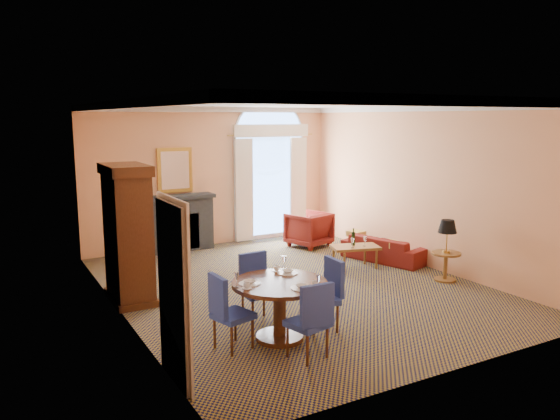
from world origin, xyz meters
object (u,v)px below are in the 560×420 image
dining_table (280,297)px  coffee_table (355,248)px  side_table (447,243)px  armchair (309,229)px  armoire (128,236)px  sofa (384,248)px

dining_table → coffee_table: dining_table is taller
coffee_table → side_table: 1.76m
armchair → side_table: 3.63m
armoire → dining_table: 2.97m
coffee_table → side_table: bearing=-38.8°
sofa → side_table: bearing=164.2°
sofa → side_table: 1.72m
sofa → side_table: (0.05, -1.66, 0.46)m
armoire → sofa: armoire is taller
armchair → side_table: bearing=85.0°
armoire → dining_table: armoire is taller
armoire → armchair: bearing=21.7°
armoire → side_table: 5.60m
dining_table → side_table: side_table is taller
sofa → coffee_table: coffee_table is taller
dining_table → sofa: (3.91, 2.54, -0.33)m
armchair → dining_table: bearing=37.1°
sofa → armoire: bearing=71.8°
dining_table → coffee_table: size_ratio=1.25×
dining_table → coffee_table: 3.78m
sofa → armchair: size_ratio=2.03×
sofa → coffee_table: size_ratio=1.73×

